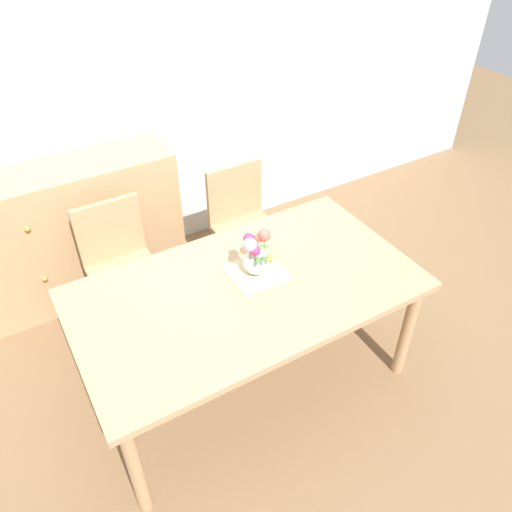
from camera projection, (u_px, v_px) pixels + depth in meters
The scene contains 8 objects.
ground_plane at pixel (248, 376), 3.11m from camera, with size 12.00×12.00×0.00m, color brown.
back_wall at pixel (126, 74), 3.31m from camera, with size 7.00×0.10×2.80m, color silver.
dining_table at pixel (247, 298), 2.69m from camera, with size 1.83×1.02×0.75m.
chair_left at pixel (120, 260), 3.18m from camera, with size 0.42×0.42×0.90m.
chair_right at pixel (243, 220), 3.54m from camera, with size 0.42×0.42×0.90m.
dresser at pixel (77, 232), 3.45m from camera, with size 1.40×0.47×1.00m.
placemat at pixel (256, 273), 2.72m from camera, with size 0.29×0.29×0.01m, color #CCB789.
flower_vase at pixel (256, 256), 2.65m from camera, with size 0.18×0.24×0.26m.
Camera 1 is at (-0.95, -1.71, 2.53)m, focal length 35.05 mm.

